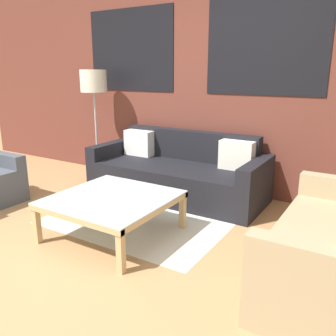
{
  "coord_description": "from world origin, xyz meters",
  "views": [
    {
      "loc": [
        2.23,
        -1.76,
        1.52
      ],
      "look_at": [
        0.36,
        1.26,
        0.55
      ],
      "focal_mm": 38.0,
      "sensor_mm": 36.0,
      "label": 1
    }
  ],
  "objects": [
    {
      "name": "rug",
      "position": [
        0.14,
        1.21,
        0.0
      ],
      "size": [
        1.84,
        1.65,
        0.0
      ],
      "color": "silver",
      "rests_on": "ground_plane"
    },
    {
      "name": "wall_back_brick",
      "position": [
        0.0,
        2.44,
        1.41
      ],
      "size": [
        8.4,
        0.09,
        2.8
      ],
      "color": "brown",
      "rests_on": "ground_plane"
    },
    {
      "name": "coffee_table",
      "position": [
        0.14,
        0.63,
        0.34
      ],
      "size": [
        1.05,
        1.05,
        0.39
      ],
      "color": "silver",
      "rests_on": "ground_plane"
    },
    {
      "name": "couch_dark",
      "position": [
        0.09,
        1.95,
        0.28
      ],
      "size": [
        2.19,
        0.88,
        0.78
      ],
      "color": "black",
      "rests_on": "ground_plane"
    },
    {
      "name": "floor_lamp",
      "position": [
        -1.32,
        2.02,
        1.32
      ],
      "size": [
        0.37,
        0.37,
        1.54
      ],
      "color": "#B2B2B7",
      "rests_on": "ground_plane"
    },
    {
      "name": "ground_plane",
      "position": [
        0.0,
        0.0,
        0.0
      ],
      "size": [
        16.0,
        16.0,
        0.0
      ],
      "primitive_type": "plane",
      "color": "#AD7F51"
    }
  ]
}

